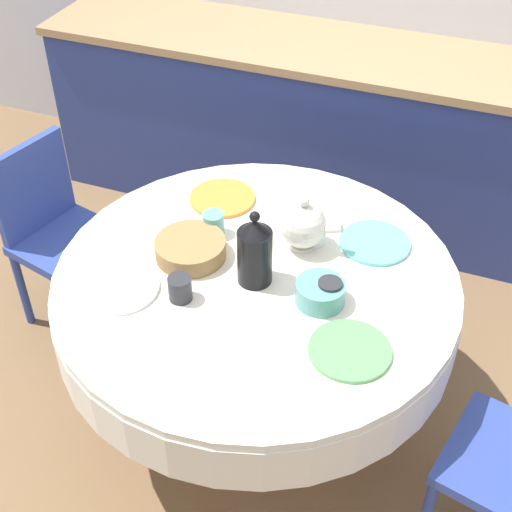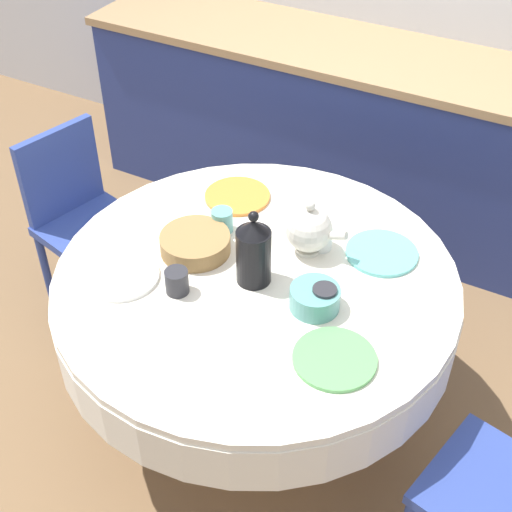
# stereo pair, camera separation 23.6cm
# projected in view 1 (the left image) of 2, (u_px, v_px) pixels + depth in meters

# --- Properties ---
(ground_plane) EXTENTS (12.00, 12.00, 0.00)m
(ground_plane) POSITION_uv_depth(u_px,v_px,m) (256.00, 410.00, 2.88)
(ground_plane) COLOR brown
(kitchen_counter) EXTENTS (3.24, 0.64, 0.92)m
(kitchen_counter) POSITION_uv_depth(u_px,v_px,m) (359.00, 137.00, 3.62)
(kitchen_counter) COLOR navy
(kitchen_counter) RESTS_ON ground_plane
(dining_table) EXTENTS (1.39, 1.39, 0.73)m
(dining_table) POSITION_uv_depth(u_px,v_px,m) (256.00, 300.00, 2.49)
(dining_table) COLOR tan
(dining_table) RESTS_ON ground_plane
(chair_right) EXTENTS (0.48, 0.48, 0.84)m
(chair_right) POSITION_uv_depth(u_px,v_px,m) (58.00, 228.00, 3.03)
(chair_right) COLOR #2D428E
(chair_right) RESTS_ON ground_plane
(plate_near_left) EXTENTS (0.25, 0.25, 0.01)m
(plate_near_left) POSITION_uv_depth(u_px,v_px,m) (121.00, 288.00, 2.35)
(plate_near_left) COLOR white
(plate_near_left) RESTS_ON dining_table
(cup_near_left) EXTENTS (0.08, 0.08, 0.09)m
(cup_near_left) POSITION_uv_depth(u_px,v_px,m) (180.00, 288.00, 2.29)
(cup_near_left) COLOR #28282D
(cup_near_left) RESTS_ON dining_table
(plate_near_right) EXTENTS (0.25, 0.25, 0.01)m
(plate_near_right) POSITION_uv_depth(u_px,v_px,m) (350.00, 350.00, 2.14)
(plate_near_right) COLOR #5BA85B
(plate_near_right) RESTS_ON dining_table
(cup_near_right) EXTENTS (0.08, 0.08, 0.09)m
(cup_near_right) POSITION_uv_depth(u_px,v_px,m) (329.00, 292.00, 2.28)
(cup_near_right) COLOR #28282D
(cup_near_right) RESTS_ON dining_table
(plate_far_left) EXTENTS (0.25, 0.25, 0.01)m
(plate_far_left) POSITION_uv_depth(u_px,v_px,m) (222.00, 198.00, 2.74)
(plate_far_left) COLOR orange
(plate_far_left) RESTS_ON dining_table
(cup_far_left) EXTENTS (0.08, 0.08, 0.09)m
(cup_far_left) POSITION_uv_depth(u_px,v_px,m) (213.00, 224.00, 2.56)
(cup_far_left) COLOR #5BA39E
(cup_far_left) RESTS_ON dining_table
(plate_far_right) EXTENTS (0.25, 0.25, 0.01)m
(plate_far_right) POSITION_uv_depth(u_px,v_px,m) (375.00, 243.00, 2.53)
(plate_far_right) COLOR #60BCB7
(plate_far_right) RESTS_ON dining_table
(cup_far_right) EXTENTS (0.08, 0.08, 0.09)m
(cup_far_right) POSITION_uv_depth(u_px,v_px,m) (315.00, 232.00, 2.52)
(cup_far_right) COLOR white
(cup_far_right) RESTS_ON dining_table
(coffee_carafe) EXTENTS (0.12, 0.12, 0.28)m
(coffee_carafe) POSITION_uv_depth(u_px,v_px,m) (255.00, 252.00, 2.31)
(coffee_carafe) COLOR black
(coffee_carafe) RESTS_ON dining_table
(teapot) EXTENTS (0.22, 0.16, 0.21)m
(teapot) POSITION_uv_depth(u_px,v_px,m) (304.00, 225.00, 2.47)
(teapot) COLOR silver
(teapot) RESTS_ON dining_table
(bread_basket) EXTENTS (0.25, 0.25, 0.07)m
(bread_basket) POSITION_uv_depth(u_px,v_px,m) (190.00, 249.00, 2.46)
(bread_basket) COLOR olive
(bread_basket) RESTS_ON dining_table
(fruit_bowl) EXTENTS (0.16, 0.16, 0.08)m
(fruit_bowl) POSITION_uv_depth(u_px,v_px,m) (320.00, 293.00, 2.28)
(fruit_bowl) COLOR #569993
(fruit_bowl) RESTS_ON dining_table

